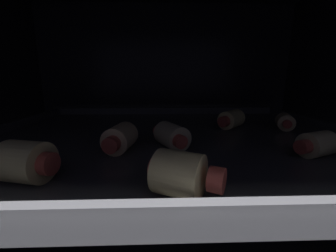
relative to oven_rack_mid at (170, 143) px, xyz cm
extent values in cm
cube|color=black|center=(0.00, 0.00, -17.04)|extent=(61.64, 50.05, 1.20)
cube|color=black|center=(0.00, 24.43, 4.50)|extent=(61.64, 1.20, 41.89)
cylinder|color=#B7B7BC|center=(0.00, -16.34, 0.00)|extent=(55.73, 0.57, 0.57)
cylinder|color=#B7B7BC|center=(0.00, -11.67, 0.00)|extent=(55.73, 0.57, 0.57)
cylinder|color=#B7B7BC|center=(0.00, -7.00, 0.00)|extent=(55.73, 0.57, 0.57)
cylinder|color=#B7B7BC|center=(0.00, -2.33, 0.00)|extent=(55.73, 0.57, 0.57)
cylinder|color=#B7B7BC|center=(0.00, 2.33, 0.00)|extent=(55.73, 0.57, 0.57)
cylinder|color=#B7B7BC|center=(0.00, 7.00, 0.00)|extent=(55.73, 0.57, 0.57)
cylinder|color=#B7B7BC|center=(0.00, 11.67, 0.00)|extent=(55.73, 0.57, 0.57)
cylinder|color=#B7B7BC|center=(0.00, 16.34, 0.00)|extent=(55.73, 0.57, 0.57)
cylinder|color=#B7B7BC|center=(0.00, 21.01, 0.00)|extent=(55.73, 0.57, 0.57)
cube|color=#4C4C51|center=(0.00, 0.00, 0.73)|extent=(48.03, 37.07, 0.89)
cube|color=#4C4C51|center=(0.00, -18.14, 1.83)|extent=(48.03, 0.80, 1.32)
cube|color=#4C4C51|center=(0.00, 18.14, 1.83)|extent=(48.03, 0.80, 1.32)
cube|color=#4C4C51|center=(23.61, 0.00, 1.83)|extent=(0.80, 37.07, 1.32)
cylinder|color=beige|center=(-11.32, -12.91, 2.76)|extent=(3.78, 3.83, 3.18)
cylinder|color=#C64C42|center=(-9.45, -13.37, 2.76)|extent=(1.11, 1.84, 1.72)
cylinder|color=#C64C42|center=(-13.18, -12.46, 2.76)|extent=(1.11, 1.84, 1.72)
cylinder|color=beige|center=(-0.32, -5.25, 2.54)|extent=(4.18, 4.73, 2.73)
cylinder|color=#C64C42|center=(-1.38, -3.10, 2.54)|extent=(1.67, 1.41, 1.43)
cylinder|color=#C64C42|center=(0.73, -7.40, 2.54)|extent=(1.67, 1.41, 1.43)
cylinder|color=beige|center=(14.42, -8.46, 2.43)|extent=(3.87, 3.49, 2.52)
cylinder|color=#C64C42|center=(16.35, -7.72, 2.43)|extent=(1.39, 1.64, 1.39)
cylinder|color=#C64C42|center=(12.49, -9.20, 2.43)|extent=(1.39, 1.64, 1.39)
cylinder|color=beige|center=(9.92, 4.13, 2.57)|extent=(4.79, 4.81, 2.80)
cylinder|color=#C64C42|center=(8.18, 2.35, 2.57)|extent=(1.85, 1.84, 1.64)
cylinder|color=#C64C42|center=(11.65, 5.90, 2.57)|extent=(1.85, 1.84, 1.64)
cylinder|color=beige|center=(-5.58, -6.14, 2.61)|extent=(3.50, 4.20, 2.86)
cylinder|color=#C64C42|center=(-6.02, -8.47, 2.61)|extent=(1.78, 1.29, 1.62)
cylinder|color=#C64C42|center=(-5.15, -3.81, 2.61)|extent=(1.78, 1.29, 1.62)
cylinder|color=beige|center=(0.47, -15.23, 2.70)|extent=(4.13, 4.13, 3.06)
cylinder|color=#C64C42|center=(2.26, -16.15, 2.70)|extent=(1.61, 1.91, 1.65)
cylinder|color=#C64C42|center=(-1.33, -14.31, 2.70)|extent=(1.61, 1.91, 1.65)
cylinder|color=beige|center=(17.79, 2.81, 2.39)|extent=(3.32, 3.60, 2.43)
cylinder|color=#C64C42|center=(17.14, 1.13, 2.39)|extent=(1.37, 1.08, 1.21)
cylinder|color=#C64C42|center=(18.45, 4.49, 2.39)|extent=(1.37, 1.08, 1.21)
camera|label=1|loc=(-1.15, -27.96, 8.86)|focal=22.38mm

